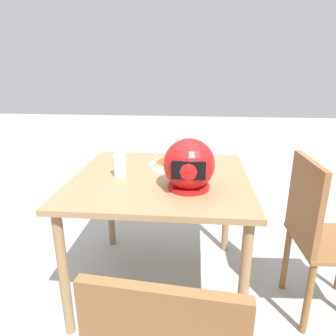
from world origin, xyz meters
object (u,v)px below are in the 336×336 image
at_px(pizza, 175,163).
at_px(chair_side, 319,231).
at_px(dining_table, 161,190).
at_px(motorcycle_helmet, 189,165).
at_px(drinking_glass, 120,166).

xyz_separation_m(pizza, chair_side, (-0.79, 0.34, -0.25)).
height_order(dining_table, motorcycle_helmet, motorcycle_helmet).
xyz_separation_m(dining_table, pizza, (-0.07, -0.19, 0.11)).
bearing_deg(pizza, dining_table, 71.27).
bearing_deg(pizza, drinking_glass, 36.10).
relative_size(motorcycle_helmet, drinking_glass, 2.01).
distance_m(motorcycle_helmet, drinking_glass, 0.43).
xyz_separation_m(dining_table, chair_side, (-0.86, 0.14, -0.14)).
height_order(dining_table, drinking_glass, drinking_glass).
height_order(pizza, drinking_glass, drinking_glass).
bearing_deg(dining_table, pizza, -108.73).
distance_m(dining_table, pizza, 0.23).
bearing_deg(drinking_glass, chair_side, 173.75).
relative_size(drinking_glass, chair_side, 0.14).
height_order(motorcycle_helmet, drinking_glass, motorcycle_helmet).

